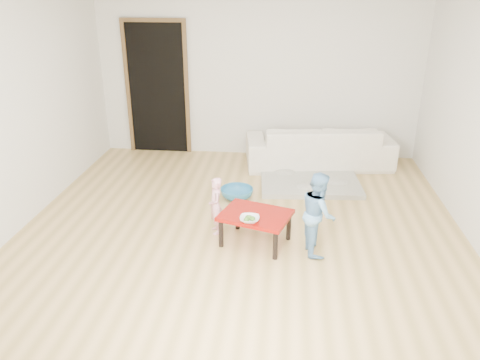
% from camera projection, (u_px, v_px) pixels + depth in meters
% --- Properties ---
extents(floor, '(5.00, 5.00, 0.01)m').
position_uv_depth(floor, '(242.00, 225.00, 5.44)').
color(floor, '#AD8D4A').
rests_on(floor, ground).
extents(back_wall, '(5.00, 0.02, 2.60)m').
position_uv_depth(back_wall, '(258.00, 74.00, 7.22)').
color(back_wall, silver).
rests_on(back_wall, floor).
extents(left_wall, '(0.02, 5.00, 2.60)m').
position_uv_depth(left_wall, '(17.00, 110.00, 5.17)').
color(left_wall, silver).
rests_on(left_wall, floor).
extents(doorway, '(1.02, 0.08, 2.11)m').
position_uv_depth(doorway, '(158.00, 89.00, 7.46)').
color(doorway, brown).
rests_on(doorway, back_wall).
extents(sofa, '(2.27, 1.13, 0.64)m').
position_uv_depth(sofa, '(319.00, 145.00, 7.10)').
color(sofa, white).
rests_on(sofa, floor).
extents(cushion, '(0.44, 0.40, 0.11)m').
position_uv_depth(cushion, '(292.00, 137.00, 6.95)').
color(cushion, '#FFAE1C').
rests_on(cushion, sofa).
extents(red_table, '(0.84, 0.72, 0.35)m').
position_uv_depth(red_table, '(255.00, 228.00, 4.99)').
color(red_table, maroon).
rests_on(red_table, floor).
extents(bowl, '(0.20, 0.20, 0.05)m').
position_uv_depth(bowl, '(250.00, 219.00, 4.75)').
color(bowl, white).
rests_on(bowl, red_table).
extents(broccoli, '(0.12, 0.12, 0.06)m').
position_uv_depth(broccoli, '(250.00, 219.00, 4.75)').
color(broccoli, '#2D5919').
rests_on(broccoli, red_table).
extents(child_pink, '(0.22, 0.28, 0.65)m').
position_uv_depth(child_pink, '(216.00, 206.00, 5.16)').
color(child_pink, pink).
rests_on(child_pink, floor).
extents(child_blue, '(0.39, 0.47, 0.88)m').
position_uv_depth(child_blue, '(318.00, 213.00, 4.74)').
color(child_blue, '#5593C6').
rests_on(child_blue, floor).
extents(basin, '(0.43, 0.43, 0.13)m').
position_uv_depth(basin, '(237.00, 193.00, 6.09)').
color(basin, teal).
rests_on(basin, floor).
extents(blanket, '(1.43, 1.22, 0.07)m').
position_uv_depth(blanket, '(309.00, 180.00, 6.57)').
color(blanket, '#B4B29F').
rests_on(blanket, floor).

